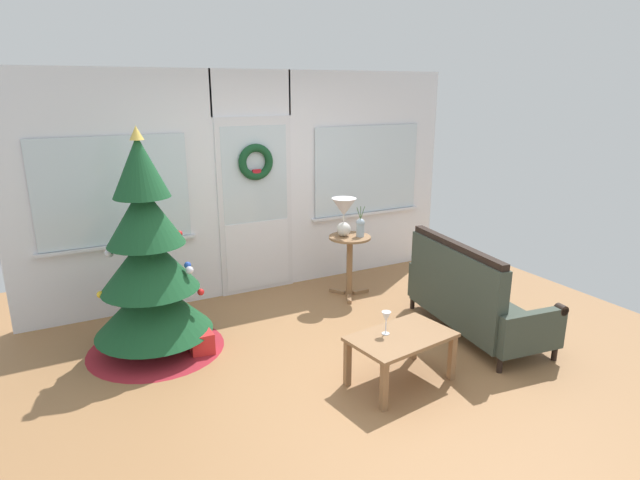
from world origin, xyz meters
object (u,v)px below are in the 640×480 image
table_lamp (344,212)px  gift_box (201,343)px  christmas_tree (150,273)px  settee_sofa (469,298)px  flower_vase (360,227)px  side_table (350,254)px  coffee_table (401,342)px  wine_glass (386,318)px

table_lamp → gift_box: bearing=-161.9°
christmas_tree → settee_sofa: size_ratio=1.24×
table_lamp → flower_vase: 0.25m
christmas_tree → side_table: size_ratio=2.83×
settee_sofa → side_table: 1.50m
table_lamp → coffee_table: 2.04m
settee_sofa → table_lamp: 1.68m
christmas_tree → flower_vase: 2.38m
settee_sofa → wine_glass: (-1.23, -0.34, 0.19)m
side_table → table_lamp: (-0.06, 0.04, 0.50)m
coffee_table → wine_glass: wine_glass is taller
wine_glass → settee_sofa: bearing=15.4°
christmas_tree → wine_glass: (1.57, -1.46, -0.19)m
christmas_tree → side_table: bearing=6.9°
settee_sofa → wine_glass: bearing=-164.6°
settee_sofa → gift_box: (-2.45, 0.83, -0.27)m
side_table → gift_box: side_table is taller
christmas_tree → side_table: 2.30m
gift_box → settee_sofa: bearing=-18.7°
christmas_tree → table_lamp: christmas_tree is taller
side_table → coffee_table: size_ratio=0.80×
table_lamp → settee_sofa: bearing=-67.9°
table_lamp → coffee_table: table_lamp is taller
christmas_tree → settee_sofa: bearing=-21.9°
christmas_tree → wine_glass: christmas_tree is taller
christmas_tree → coffee_table: (1.66, -1.55, -0.39)m
flower_vase → wine_glass: flower_vase is taller
flower_vase → wine_glass: size_ratio=1.79×
table_lamp → wine_glass: size_ratio=2.26×
christmas_tree → wine_glass: bearing=-43.1°
side_table → flower_vase: (0.10, -0.06, 0.33)m
table_lamp → wine_glass: 1.94m
table_lamp → wine_glass: table_lamp is taller
settee_sofa → flower_vase: (-0.42, 1.34, 0.47)m
side_table → table_lamp: 0.50m
settee_sofa → side_table: (-0.52, 1.40, 0.14)m
settee_sofa → table_lamp: bearing=112.1°
settee_sofa → table_lamp: (-0.58, 1.44, 0.63)m
settee_sofa → coffee_table: bearing=-159.6°
side_table → coffee_table: (-0.61, -1.82, -0.15)m
flower_vase → gift_box: flower_vase is taller
table_lamp → gift_box: table_lamp is taller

